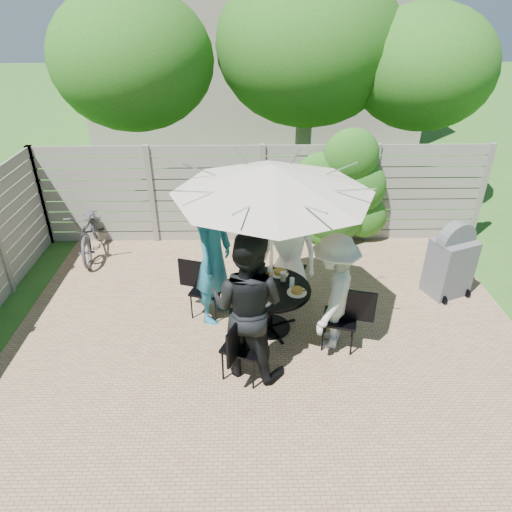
{
  "coord_description": "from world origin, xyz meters",
  "views": [
    {
      "loc": [
        -0.26,
        -4.73,
        4.06
      ],
      "look_at": [
        -0.16,
        0.52,
        1.06
      ],
      "focal_mm": 32.0,
      "sensor_mm": 36.0,
      "label": 1
    }
  ],
  "objects_px": {
    "plate_back": "(279,272)",
    "glass_right": "(292,283)",
    "glass_front": "(272,295)",
    "bicycle": "(90,230)",
    "plate_right": "(297,291)",
    "glass_back": "(270,272)",
    "chair_back": "(291,279)",
    "coffee_cup": "(283,277)",
    "patio_table": "(270,300)",
    "plate_left": "(246,281)",
    "person_front": "(247,306)",
    "person_right": "(333,293)",
    "person_back": "(290,250)",
    "plate_front": "(261,301)",
    "chair_left": "(207,299)",
    "person_left": "(213,259)",
    "glass_left": "(250,283)",
    "chair_right": "(340,329)",
    "syrup_jug": "(268,280)",
    "bbq_grill": "(451,262)",
    "chair_front": "(244,357)",
    "umbrella": "(273,179)"
  },
  "relations": [
    {
      "from": "patio_table",
      "to": "plate_left",
      "type": "bearing_deg",
      "value": 158.15
    },
    {
      "from": "person_front",
      "to": "coffee_cup",
      "type": "bearing_deg",
      "value": -95.44
    },
    {
      "from": "glass_right",
      "to": "bicycle",
      "type": "relative_size",
      "value": 0.08
    },
    {
      "from": "person_left",
      "to": "coffee_cup",
      "type": "distance_m",
      "value": 0.98
    },
    {
      "from": "glass_back",
      "to": "person_right",
      "type": "bearing_deg",
      "value": -37.37
    },
    {
      "from": "person_left",
      "to": "bbq_grill",
      "type": "distance_m",
      "value": 3.6
    },
    {
      "from": "syrup_jug",
      "to": "coffee_cup",
      "type": "relative_size",
      "value": 1.33
    },
    {
      "from": "chair_right",
      "to": "plate_back",
      "type": "height_order",
      "value": "chair_right"
    },
    {
      "from": "chair_right",
      "to": "plate_left",
      "type": "relative_size",
      "value": 3.41
    },
    {
      "from": "person_back",
      "to": "chair_right",
      "type": "xyz_separation_m",
      "value": [
        0.59,
        -1.13,
        -0.57
      ]
    },
    {
      "from": "glass_back",
      "to": "syrup_jug",
      "type": "distance_m",
      "value": 0.21
    },
    {
      "from": "person_back",
      "to": "glass_back",
      "type": "xyz_separation_m",
      "value": [
        -0.31,
        -0.49,
        -0.07
      ]
    },
    {
      "from": "chair_left",
      "to": "person_left",
      "type": "height_order",
      "value": "person_left"
    },
    {
      "from": "plate_back",
      "to": "glass_right",
      "type": "relative_size",
      "value": 1.86
    },
    {
      "from": "plate_back",
      "to": "plate_front",
      "type": "xyz_separation_m",
      "value": [
        -0.27,
        -0.67,
        0.0
      ]
    },
    {
      "from": "plate_back",
      "to": "coffee_cup",
      "type": "relative_size",
      "value": 2.17
    },
    {
      "from": "glass_front",
      "to": "coffee_cup",
      "type": "bearing_deg",
      "value": 68.73
    },
    {
      "from": "glass_left",
      "to": "chair_right",
      "type": "bearing_deg",
      "value": -16.87
    },
    {
      "from": "umbrella",
      "to": "person_front",
      "type": "relative_size",
      "value": 1.68
    },
    {
      "from": "person_front",
      "to": "bicycle",
      "type": "xyz_separation_m",
      "value": [
        -2.79,
        3.05,
        -0.5
      ]
    },
    {
      "from": "coffee_cup",
      "to": "patio_table",
      "type": "bearing_deg",
      "value": -136.3
    },
    {
      "from": "chair_left",
      "to": "person_back",
      "type": "bearing_deg",
      "value": 36.52
    },
    {
      "from": "plate_back",
      "to": "glass_left",
      "type": "relative_size",
      "value": 1.86
    },
    {
      "from": "glass_right",
      "to": "patio_table",
      "type": "bearing_deg",
      "value": -179.85
    },
    {
      "from": "umbrella",
      "to": "syrup_jug",
      "type": "height_order",
      "value": "umbrella"
    },
    {
      "from": "plate_back",
      "to": "plate_left",
      "type": "bearing_deg",
      "value": -156.85
    },
    {
      "from": "glass_front",
      "to": "bbq_grill",
      "type": "xyz_separation_m",
      "value": [
        2.77,
        1.12,
        -0.21
      ]
    },
    {
      "from": "person_back",
      "to": "glass_right",
      "type": "height_order",
      "value": "person_back"
    },
    {
      "from": "person_right",
      "to": "plate_right",
      "type": "distance_m",
      "value": 0.48
    },
    {
      "from": "umbrella",
      "to": "chair_left",
      "type": "relative_size",
      "value": 3.66
    },
    {
      "from": "bicycle",
      "to": "glass_front",
      "type": "bearing_deg",
      "value": -48.52
    },
    {
      "from": "person_left",
      "to": "plate_left",
      "type": "height_order",
      "value": "person_left"
    },
    {
      "from": "chair_front",
      "to": "person_front",
      "type": "distance_m",
      "value": 0.68
    },
    {
      "from": "glass_right",
      "to": "person_back",
      "type": "bearing_deg",
      "value": 87.85
    },
    {
      "from": "chair_right",
      "to": "glass_right",
      "type": "distance_m",
      "value": 0.87
    },
    {
      "from": "glass_back",
      "to": "chair_front",
      "type": "bearing_deg",
      "value": -106.98
    },
    {
      "from": "plate_right",
      "to": "glass_back",
      "type": "relative_size",
      "value": 1.86
    },
    {
      "from": "glass_back",
      "to": "glass_left",
      "type": "xyz_separation_m",
      "value": [
        -0.28,
        -0.28,
        0.0
      ]
    },
    {
      "from": "person_back",
      "to": "plate_front",
      "type": "height_order",
      "value": "person_back"
    },
    {
      "from": "chair_back",
      "to": "person_back",
      "type": "distance_m",
      "value": 0.59
    },
    {
      "from": "patio_table",
      "to": "coffee_cup",
      "type": "relative_size",
      "value": 11.42
    },
    {
      "from": "plate_left",
      "to": "plate_front",
      "type": "distance_m",
      "value": 0.51
    },
    {
      "from": "glass_front",
      "to": "bicycle",
      "type": "height_order",
      "value": "bicycle"
    },
    {
      "from": "person_front",
      "to": "coffee_cup",
      "type": "xyz_separation_m",
      "value": [
        0.48,
        0.94,
        -0.2
      ]
    },
    {
      "from": "person_front",
      "to": "plate_right",
      "type": "height_order",
      "value": "person_front"
    },
    {
      "from": "plate_front",
      "to": "bbq_grill",
      "type": "distance_m",
      "value": 3.13
    },
    {
      "from": "chair_back",
      "to": "glass_back",
      "type": "xyz_separation_m",
      "value": [
        -0.36,
        -0.62,
        0.51
      ]
    },
    {
      "from": "chair_left",
      "to": "plate_right",
      "type": "bearing_deg",
      "value": -4.18
    },
    {
      "from": "plate_left",
      "to": "person_front",
      "type": "bearing_deg",
      "value": -88.4
    },
    {
      "from": "person_back",
      "to": "plate_front",
      "type": "distance_m",
      "value": 1.2
    }
  ]
}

